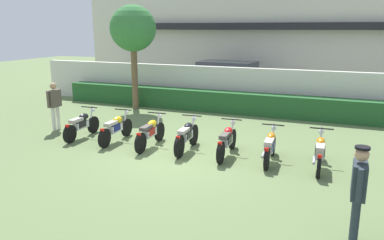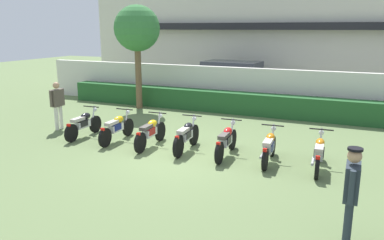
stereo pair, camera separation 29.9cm
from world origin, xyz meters
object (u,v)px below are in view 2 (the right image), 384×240
Objects in this scene: parked_car at (235,81)px; motorcycle_in_row_3 at (186,136)px; motorcycle_in_row_1 at (117,128)px; motorcycle_in_row_2 at (150,132)px; motorcycle_in_row_4 at (226,141)px; motorcycle_in_row_5 at (269,147)px; officer_0 at (351,189)px; motorcycle_in_row_0 at (83,124)px; inspector_person at (57,102)px; tree_near_inspector at (137,29)px; motorcycle_in_row_6 at (319,153)px.

parked_car is 8.49m from motorcycle_in_row_3.
motorcycle_in_row_2 is (1.25, -0.06, 0.01)m from motorcycle_in_row_1.
motorcycle_in_row_4 reaches higher than motorcycle_in_row_5.
parked_car is 13.15m from officer_0.
motorcycle_in_row_0 is 6.09m from motorcycle_in_row_5.
motorcycle_in_row_2 reaches higher than motorcycle_in_row_1.
parked_car is 2.74× the size of inspector_person.
motorcycle_in_row_1 reaches higher than motorcycle_in_row_5.
motorcycle_in_row_3 is (2.41, -0.00, 0.01)m from motorcycle_in_row_1.
motorcycle_in_row_4 is 4.80m from officer_0.
tree_near_inspector reaches higher than motorcycle_in_row_5.
motorcycle_in_row_5 is (6.89, -4.72, -2.98)m from tree_near_inspector.
motorcycle_in_row_4 is (4.89, 0.06, 0.01)m from motorcycle_in_row_0.
motorcycle_in_row_3 is at bearing -4.52° from inspector_person.
motorcycle_in_row_1 is at bearing 84.21° from motorcycle_in_row_2.
motorcycle_in_row_3 is at bearing -90.37° from motorcycle_in_row_2.
motorcycle_in_row_3 is 3.67m from motorcycle_in_row_6.
motorcycle_in_row_0 is 1.10× the size of inspector_person.
motorcycle_in_row_1 is 2.80m from inspector_person.
motorcycle_in_row_5 is at bearing 87.50° from motorcycle_in_row_6.
motorcycle_in_row_1 is 1.09× the size of motorcycle_in_row_5.
officer_0 is at bearing -131.12° from motorcycle_in_row_3.
motorcycle_in_row_2 is 4.83m from motorcycle_in_row_6.
parked_car is at bearing -10.34° from motorcycle_in_row_1.
parked_car reaches higher than motorcycle_in_row_3.
tree_near_inspector reaches higher than motorcycle_in_row_0.
motorcycle_in_row_3 is 5.68m from officer_0.
tree_near_inspector is at bearing 21.26° from motorcycle_in_row_1.
motorcycle_in_row_1 is at bearing -8.43° from inspector_person.
officer_0 is at bearing -124.13° from motorcycle_in_row_2.
inspector_person is (-8.79, 0.41, 0.55)m from motorcycle_in_row_6.
tree_near_inspector reaches higher than motorcycle_in_row_4.
motorcycle_in_row_5 is 4.04m from officer_0.
officer_0 reaches higher than motorcycle_in_row_4.
officer_0 is at bearing -21.86° from inspector_person.
tree_near_inspector is at bearing 81.40° from inspector_person.
motorcycle_in_row_5 is 1.05× the size of officer_0.
motorcycle_in_row_3 reaches higher than motorcycle_in_row_4.
motorcycle_in_row_3 is at bearing 87.70° from motorcycle_in_row_4.
motorcycle_in_row_3 is at bearing -78.89° from parked_car.
motorcycle_in_row_6 is at bearing -92.56° from motorcycle_in_row_2.
motorcycle_in_row_5 is at bearing -95.32° from motorcycle_in_row_4.
officer_0 is (8.17, -3.41, 0.55)m from motorcycle_in_row_0.
parked_car is 5.49m from tree_near_inspector.
motorcycle_in_row_3 is 0.97× the size of motorcycle_in_row_4.
parked_car is 8.87m from inspector_person.
motorcycle_in_row_6 is at bearing -77.05° from officer_0.
officer_0 is (0.82, -3.44, 0.56)m from motorcycle_in_row_6.
motorcycle_in_row_6 is at bearing -93.69° from motorcycle_in_row_3.
motorcycle_in_row_6 is at bearing -30.02° from tree_near_inspector.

